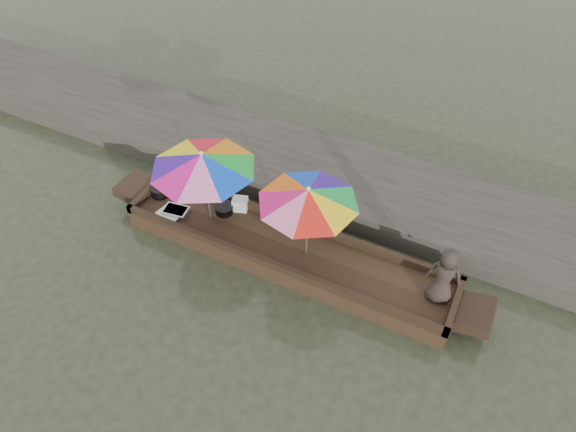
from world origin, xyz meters
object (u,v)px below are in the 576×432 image
at_px(supply_bag, 240,204).
at_px(umbrella_stern, 307,222).
at_px(cooking_pot, 160,191).
at_px(charcoal_grill, 224,209).
at_px(tray_scallop, 170,214).
at_px(vendor, 444,276).
at_px(boat_hull, 286,252).
at_px(umbrella_bow, 206,186).
at_px(tray_crayfish, 176,211).

distance_m(supply_bag, umbrella_stern, 1.78).
relative_size(cooking_pot, charcoal_grill, 1.06).
xyz_separation_m(cooking_pot, umbrella_stern, (3.22, -0.10, 0.68)).
xyz_separation_m(charcoal_grill, umbrella_stern, (1.82, -0.24, 0.70)).
bearing_deg(tray_scallop, vendor, 4.47).
bearing_deg(boat_hull, supply_bag, 159.30).
bearing_deg(vendor, umbrella_bow, -2.67).
bearing_deg(cooking_pot, tray_scallop, -37.56).
bearing_deg(tray_crayfish, cooking_pot, 153.35).
bearing_deg(umbrella_bow, boat_hull, 0.00).
bearing_deg(umbrella_bow, tray_scallop, -157.13).
relative_size(boat_hull, umbrella_stern, 3.68).
bearing_deg(umbrella_stern, boat_hull, 180.00).
height_order(supply_bag, umbrella_stern, umbrella_stern).
bearing_deg(tray_crayfish, vendor, 3.26).
bearing_deg(vendor, charcoal_grill, -5.88).
bearing_deg(supply_bag, cooking_pot, -167.78).
bearing_deg(cooking_pot, vendor, -0.10).
relative_size(cooking_pot, supply_bag, 1.27).
bearing_deg(charcoal_grill, cooking_pot, -174.43).
height_order(tray_scallop, vendor, vendor).
bearing_deg(charcoal_grill, supply_bag, 43.44).
bearing_deg(umbrella_stern, tray_scallop, -173.63).
distance_m(boat_hull, supply_bag, 1.31).
xyz_separation_m(tray_scallop, umbrella_stern, (2.70, 0.30, 0.74)).
height_order(tray_crayfish, umbrella_bow, umbrella_bow).
relative_size(boat_hull, umbrella_bow, 3.27).
bearing_deg(boat_hull, charcoal_grill, 170.59).
bearing_deg(supply_bag, boat_hull, -20.70).
xyz_separation_m(cooking_pot, tray_crayfish, (0.58, -0.29, -0.05)).
distance_m(tray_scallop, charcoal_grill, 1.03).
bearing_deg(boat_hull, cooking_pot, 177.98).
xyz_separation_m(tray_crayfish, supply_bag, (1.04, 0.64, 0.09)).
height_order(cooking_pot, umbrella_bow, umbrella_bow).
bearing_deg(umbrella_bow, vendor, 1.20).
distance_m(charcoal_grill, supply_bag, 0.32).
distance_m(supply_bag, vendor, 3.94).
bearing_deg(charcoal_grill, tray_crayfish, -152.35).
height_order(cooking_pot, tray_scallop, cooking_pot).
distance_m(cooking_pot, tray_crayfish, 0.65).
bearing_deg(supply_bag, charcoal_grill, -136.56).
relative_size(boat_hull, charcoal_grill, 18.26).
xyz_separation_m(boat_hull, cooking_pot, (-2.81, 0.10, 0.27)).
xyz_separation_m(vendor, umbrella_bow, (-4.29, -0.09, 0.21)).
relative_size(charcoal_grill, supply_bag, 1.20).
xyz_separation_m(tray_scallop, umbrella_bow, (0.71, 0.30, 0.74)).
distance_m(cooking_pot, supply_bag, 1.66).
distance_m(boat_hull, tray_scallop, 2.32).
bearing_deg(supply_bag, umbrella_bow, -130.65).
distance_m(tray_scallop, vendor, 5.05).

